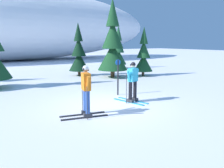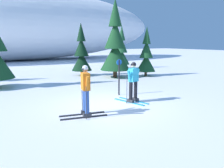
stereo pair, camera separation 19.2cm
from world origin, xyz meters
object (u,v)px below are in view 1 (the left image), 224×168
at_px(pine_tree_center_right, 113,45).
at_px(pine_tree_right, 143,56).
at_px(pine_tree_center_left, 79,54).
at_px(pine_tree_far_right, 118,51).
at_px(trail_marker_post, 118,75).
at_px(skier_orange_jacket, 86,90).
at_px(skier_cyan_jacket, 133,81).

height_order(pine_tree_center_right, pine_tree_right, pine_tree_center_right).
xyz_separation_m(pine_tree_center_left, pine_tree_right, (4.07, -2.57, -0.12)).
xyz_separation_m(pine_tree_right, pine_tree_far_right, (1.00, 4.96, 0.18)).
bearing_deg(pine_tree_right, trail_marker_post, -139.93).
bearing_deg(pine_tree_center_left, pine_tree_right, -32.27).
bearing_deg(skier_orange_jacket, pine_tree_far_right, 52.52).
distance_m(skier_orange_jacket, trail_marker_post, 3.32).
relative_size(skier_orange_jacket, pine_tree_center_right, 0.32).
height_order(skier_orange_jacket, pine_tree_center_right, pine_tree_center_right).
height_order(pine_tree_center_right, trail_marker_post, pine_tree_center_right).
distance_m(skier_orange_jacket, pine_tree_right, 9.81).
height_order(pine_tree_far_right, trail_marker_post, pine_tree_far_right).
relative_size(pine_tree_center_left, pine_tree_far_right, 0.97).
relative_size(skier_orange_jacket, skier_cyan_jacket, 1.03).
bearing_deg(pine_tree_right, pine_tree_far_right, 78.59).
xyz_separation_m(skier_cyan_jacket, pine_tree_center_left, (1.06, 8.13, 0.75)).
bearing_deg(pine_tree_center_left, trail_marker_post, -97.51).
relative_size(skier_cyan_jacket, pine_tree_center_right, 0.31).
bearing_deg(pine_tree_far_right, skier_orange_jacket, -127.48).
bearing_deg(trail_marker_post, pine_tree_center_left, 82.49).
bearing_deg(pine_tree_far_right, pine_tree_center_left, -154.77).
xyz_separation_m(pine_tree_center_right, pine_tree_right, (2.34, -0.56, -0.77)).
relative_size(pine_tree_center_right, trail_marker_post, 3.19).
distance_m(pine_tree_center_left, pine_tree_far_right, 5.60).
distance_m(pine_tree_right, trail_marker_post, 6.50).
relative_size(pine_tree_center_left, pine_tree_right, 1.08).
height_order(pine_tree_center_right, pine_tree_far_right, pine_tree_center_right).
xyz_separation_m(skier_orange_jacket, pine_tree_right, (7.56, 6.22, 0.58)).
height_order(pine_tree_right, trail_marker_post, pine_tree_right).
xyz_separation_m(pine_tree_center_left, trail_marker_post, (-0.89, -6.74, -0.67)).
xyz_separation_m(pine_tree_center_left, pine_tree_far_right, (5.07, 2.39, 0.05)).
xyz_separation_m(skier_orange_jacket, pine_tree_far_right, (8.56, 11.17, 0.76)).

